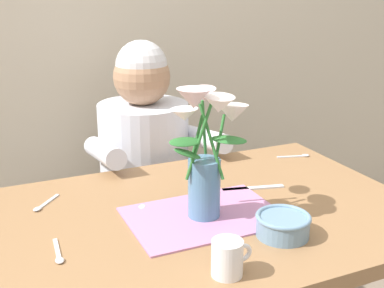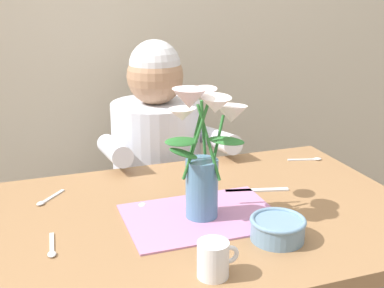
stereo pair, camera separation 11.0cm
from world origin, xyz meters
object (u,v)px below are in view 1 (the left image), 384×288
(seated_person, at_px, (146,188))
(flower_vase, at_px, (207,147))
(ceramic_bowl, at_px, (283,224))
(tea_cup, at_px, (228,258))
(dinner_knife, at_px, (253,188))

(seated_person, height_order, flower_vase, seated_person)
(ceramic_bowl, bearing_deg, flower_vase, 126.50)
(tea_cup, bearing_deg, ceramic_bowl, 25.26)
(flower_vase, relative_size, dinner_knife, 1.87)
(seated_person, distance_m, ceramic_bowl, 0.84)
(dinner_knife, relative_size, tea_cup, 2.04)
(dinner_knife, bearing_deg, ceramic_bowl, -93.07)
(seated_person, height_order, ceramic_bowl, seated_person)
(seated_person, relative_size, flower_vase, 3.19)
(flower_vase, relative_size, ceramic_bowl, 2.62)
(seated_person, relative_size, ceramic_bowl, 8.35)
(seated_person, bearing_deg, ceramic_bowl, -82.14)
(ceramic_bowl, height_order, dinner_knife, ceramic_bowl)
(seated_person, xyz_separation_m, flower_vase, (-0.05, -0.64, 0.37))
(seated_person, height_order, tea_cup, seated_person)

